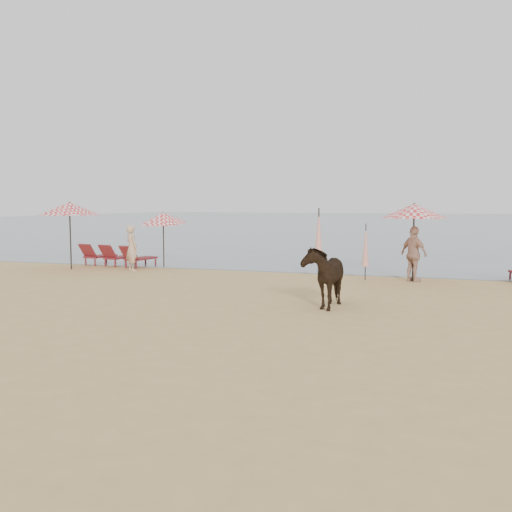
{
  "coord_description": "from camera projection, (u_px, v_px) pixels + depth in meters",
  "views": [
    {
      "loc": [
        5.31,
        -11.08,
        2.66
      ],
      "look_at": [
        0.0,
        5.0,
        1.1
      ],
      "focal_mm": 40.0,
      "sensor_mm": 36.0,
      "label": 1
    }
  ],
  "objects": [
    {
      "name": "sea",
      "position": [
        408.0,
        221.0,
        88.03
      ],
      "size": [
        160.0,
        140.0,
        0.06
      ],
      "primitive_type": "cube",
      "color": "#51606B",
      "rests_on": "ground"
    },
    {
      "name": "umbrella_open_left_a",
      "position": [
        70.0,
        209.0,
        22.92
      ],
      "size": [
        2.4,
        2.4,
        2.73
      ],
      "rotation": [
        0.0,
        0.0,
        0.39
      ],
      "color": "black",
      "rests_on": "ground"
    },
    {
      "name": "umbrella_closed_right",
      "position": [
        366.0,
        246.0,
        19.72
      ],
      "size": [
        0.24,
        0.24,
        1.97
      ],
      "rotation": [
        0.0,
        0.0,
        -0.13
      ],
      "color": "black",
      "rests_on": "ground"
    },
    {
      "name": "umbrella_open_right",
      "position": [
        414.0,
        211.0,
        19.35
      ],
      "size": [
        2.2,
        2.2,
        2.68
      ],
      "rotation": [
        0.0,
        0.0,
        0.22
      ],
      "color": "black",
      "rests_on": "ground"
    },
    {
      "name": "umbrella_closed_left",
      "position": [
        319.0,
        235.0,
        20.08
      ],
      "size": [
        0.31,
        0.31,
        2.51
      ],
      "rotation": [
        0.0,
        0.0,
        -0.34
      ],
      "color": "black",
      "rests_on": "ground"
    },
    {
      "name": "cow",
      "position": [
        324.0,
        276.0,
        14.69
      ],
      "size": [
        0.89,
        1.91,
        1.61
      ],
      "primitive_type": "imported",
      "rotation": [
        0.0,
        0.0,
        0.01
      ],
      "color": "black",
      "rests_on": "ground"
    },
    {
      "name": "ground",
      "position": [
        184.0,
        326.0,
        12.38
      ],
      "size": [
        120.0,
        120.0,
        0.0
      ],
      "primitive_type": "plane",
      "color": "tan",
      "rests_on": "ground"
    },
    {
      "name": "beachgoer_right_b",
      "position": [
        414.0,
        254.0,
        19.39
      ],
      "size": [
        1.14,
        1.08,
        1.9
      ],
      "primitive_type": "imported",
      "rotation": [
        0.0,
        0.0,
        2.42
      ],
      "color": "tan",
      "rests_on": "ground"
    },
    {
      "name": "beachgoer_left",
      "position": [
        132.0,
        248.0,
        22.46
      ],
      "size": [
        0.8,
        0.74,
        1.82
      ],
      "primitive_type": "imported",
      "rotation": [
        0.0,
        0.0,
        2.53
      ],
      "color": "tan",
      "rests_on": "ground"
    },
    {
      "name": "umbrella_open_left_b",
      "position": [
        163.0,
        218.0,
        23.73
      ],
      "size": [
        1.87,
        1.9,
        2.38
      ],
      "rotation": [
        0.0,
        0.0,
        0.3
      ],
      "color": "black",
      "rests_on": "ground"
    },
    {
      "name": "lounger_cluster_left",
      "position": [
        117.0,
        256.0,
        24.29
      ],
      "size": [
        3.16,
        2.19,
        0.64
      ],
      "rotation": [
        0.0,
        0.0,
        -0.17
      ],
      "color": "maroon",
      "rests_on": "ground"
    }
  ]
}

